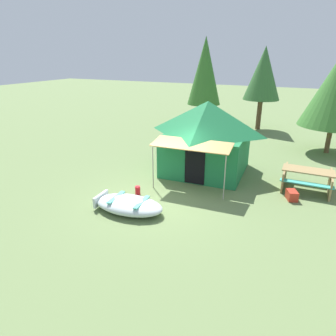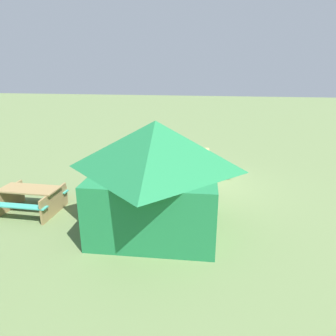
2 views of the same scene
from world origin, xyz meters
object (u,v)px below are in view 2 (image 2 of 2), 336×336
(cooler_box, at_px, (62,194))
(fuel_can, at_px, (211,183))
(beached_rowboat, at_px, (204,170))
(picnic_table, at_px, (30,197))
(canvas_cabin_tent, at_px, (156,174))

(cooler_box, bearing_deg, fuel_can, -159.16)
(beached_rowboat, height_order, fuel_can, beached_rowboat)
(beached_rowboat, distance_m, fuel_can, 1.20)
(fuel_can, bearing_deg, beached_rowboat, -73.22)
(picnic_table, distance_m, fuel_can, 6.04)
(canvas_cabin_tent, xyz_separation_m, cooler_box, (3.47, -1.29, -1.34))
(picnic_table, distance_m, cooler_box, 1.18)
(picnic_table, xyz_separation_m, fuel_can, (-5.27, -2.92, -0.32))
(picnic_table, bearing_deg, canvas_cabin_tent, 176.61)
(canvas_cabin_tent, distance_m, picnic_table, 4.01)
(canvas_cabin_tent, bearing_deg, beached_rowboat, -103.89)
(canvas_cabin_tent, bearing_deg, picnic_table, -3.39)
(cooler_box, bearing_deg, canvas_cabin_tent, 159.57)
(canvas_cabin_tent, xyz_separation_m, fuel_can, (-1.41, -3.15, -1.35))
(picnic_table, xyz_separation_m, cooler_box, (-0.40, -1.06, -0.32))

